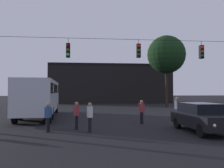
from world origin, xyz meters
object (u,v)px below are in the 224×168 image
at_px(pedestrian_trailing, 48,116).
at_px(car_near_right, 202,117).
at_px(pedestrian_crossing_left, 90,116).
at_px(pedestrian_crossing_center, 177,107).
at_px(pedestrian_crossing_right, 77,114).
at_px(city_bus, 40,95).
at_px(pedestrian_near_bus, 142,111).
at_px(tree_left_silhouette, 166,55).

bearing_deg(pedestrian_trailing, car_near_right, -6.35).
relative_size(car_near_right, pedestrian_crossing_left, 2.80).
relative_size(pedestrian_crossing_center, pedestrian_crossing_right, 1.11).
bearing_deg(pedestrian_crossing_left, city_bus, 116.47).
relative_size(pedestrian_crossing_center, pedestrian_near_bus, 1.10).
distance_m(pedestrian_near_bus, pedestrian_trailing, 6.22).
distance_m(pedestrian_crossing_right, tree_left_silhouette, 22.56).
distance_m(city_bus, pedestrian_near_bus, 9.13).
xyz_separation_m(city_bus, tree_left_silhouette, (14.81, 11.27, 5.27)).
relative_size(city_bus, pedestrian_crossing_right, 7.15).
bearing_deg(tree_left_silhouette, city_bus, -142.74).
bearing_deg(car_near_right, pedestrian_crossing_right, 166.50).
xyz_separation_m(city_bus, pedestrian_crossing_left, (4.00, -8.03, -0.99)).
height_order(pedestrian_crossing_center, pedestrian_trailing, pedestrian_crossing_center).
xyz_separation_m(car_near_right, pedestrian_trailing, (-8.07, 0.90, 0.07)).
bearing_deg(pedestrian_crossing_right, pedestrian_crossing_center, 23.40).
height_order(city_bus, pedestrian_trailing, city_bus).
height_order(pedestrian_crossing_left, pedestrian_crossing_center, pedestrian_crossing_center).
relative_size(city_bus, pedestrian_crossing_center, 6.45).
bearing_deg(pedestrian_near_bus, tree_left_silhouette, 65.89).
xyz_separation_m(car_near_right, tree_left_silhouette, (4.94, 19.93, 6.33)).
height_order(city_bus, pedestrian_near_bus, city_bus).
bearing_deg(pedestrian_near_bus, pedestrian_crossing_right, -155.41).
xyz_separation_m(pedestrian_crossing_right, pedestrian_near_bus, (4.18, 1.91, 0.01)).
distance_m(car_near_right, pedestrian_crossing_center, 4.66).
xyz_separation_m(pedestrian_crossing_center, tree_left_silhouette, (4.49, 15.30, 6.15)).
xyz_separation_m(city_bus, car_near_right, (9.87, -8.67, -1.07)).
relative_size(city_bus, pedestrian_trailing, 7.22).
bearing_deg(car_near_right, pedestrian_near_bus, 124.64).
relative_size(city_bus, pedestrian_crossing_left, 7.14).
distance_m(pedestrian_trailing, tree_left_silhouette, 23.89).
bearing_deg(city_bus, pedestrian_crossing_left, -63.53).
relative_size(pedestrian_crossing_left, pedestrian_crossing_right, 1.00).
bearing_deg(pedestrian_crossing_left, pedestrian_near_bus, 39.67).
xyz_separation_m(car_near_right, pedestrian_near_bus, (-2.42, 3.50, 0.08)).
height_order(city_bus, pedestrian_crossing_center, city_bus).
distance_m(pedestrian_near_bus, tree_left_silhouette, 19.06).
xyz_separation_m(city_bus, pedestrian_crossing_center, (10.32, -4.03, -0.88)).
relative_size(pedestrian_crossing_right, pedestrian_near_bus, 0.99).
bearing_deg(pedestrian_crossing_left, pedestrian_trailing, 173.10).
height_order(pedestrian_crossing_center, tree_left_silhouette, tree_left_silhouette).
height_order(car_near_right, pedestrian_near_bus, pedestrian_near_bus).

